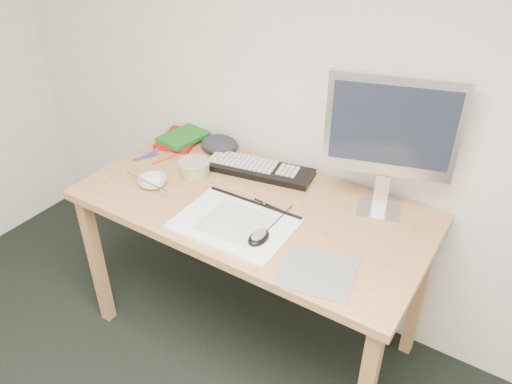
# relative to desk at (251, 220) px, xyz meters

# --- Properties ---
(desk) EXTENTS (1.40, 0.70, 0.75)m
(desk) POSITION_rel_desk_xyz_m (0.00, 0.00, 0.00)
(desk) COLOR tan
(desk) RESTS_ON ground
(mousepad) EXTENTS (0.28, 0.26, 0.00)m
(mousepad) POSITION_rel_desk_xyz_m (0.40, -0.22, 0.08)
(mousepad) COLOR gray
(mousepad) RESTS_ON desk
(sketchpad) EXTENTS (0.44, 0.32, 0.01)m
(sketchpad) POSITION_rel_desk_xyz_m (0.03, -0.16, 0.09)
(sketchpad) COLOR white
(sketchpad) RESTS_ON desk
(keyboard) EXTENTS (0.49, 0.23, 0.03)m
(keyboard) POSITION_rel_desk_xyz_m (-0.10, 0.22, 0.10)
(keyboard) COLOR black
(keyboard) RESTS_ON desk
(monitor) EXTENTS (0.46, 0.18, 0.54)m
(monitor) POSITION_rel_desk_xyz_m (0.44, 0.23, 0.42)
(monitor) COLOR silver
(monitor) RESTS_ON desk
(mouse) EXTENTS (0.07, 0.11, 0.04)m
(mouse) POSITION_rel_desk_xyz_m (0.16, -0.19, 0.11)
(mouse) COLOR black
(mouse) RESTS_ON sketchpad
(rice_bowl) EXTENTS (0.14, 0.14, 0.04)m
(rice_bowl) POSITION_rel_desk_xyz_m (-0.42, -0.12, 0.10)
(rice_bowl) COLOR silver
(rice_bowl) RESTS_ON desk
(chopsticks) EXTENTS (0.25, 0.04, 0.02)m
(chopsticks) POSITION_rel_desk_xyz_m (-0.41, -0.15, 0.12)
(chopsticks) COLOR silver
(chopsticks) RESTS_ON rice_bowl
(fruit_tub) EXTENTS (0.17, 0.17, 0.07)m
(fruit_tub) POSITION_rel_desk_xyz_m (-0.32, 0.05, 0.12)
(fruit_tub) COLOR #E4EB52
(fruit_tub) RESTS_ON desk
(book_red) EXTENTS (0.23, 0.27, 0.02)m
(book_red) POSITION_rel_desk_xyz_m (-0.58, 0.25, 0.09)
(book_red) COLOR maroon
(book_red) RESTS_ON desk
(book_green) EXTENTS (0.19, 0.24, 0.02)m
(book_green) POSITION_rel_desk_xyz_m (-0.55, 0.25, 0.12)
(book_green) COLOR #1A681C
(book_green) RESTS_ON book_red
(cloth_lump) EXTENTS (0.16, 0.13, 0.06)m
(cloth_lump) POSITION_rel_desk_xyz_m (-0.36, 0.28, 0.11)
(cloth_lump) COLOR #24272C
(cloth_lump) RESTS_ON desk
(pencil_pink) EXTENTS (0.17, 0.02, 0.01)m
(pencil_pink) POSITION_rel_desk_xyz_m (-0.04, 0.04, 0.09)
(pencil_pink) COLOR pink
(pencil_pink) RESTS_ON desk
(pencil_tan) EXTENTS (0.13, 0.10, 0.01)m
(pencil_tan) POSITION_rel_desk_xyz_m (0.01, 0.05, 0.09)
(pencil_tan) COLOR tan
(pencil_tan) RESTS_ON desk
(pencil_black) EXTENTS (0.16, 0.02, 0.01)m
(pencil_black) POSITION_rel_desk_xyz_m (0.08, 0.02, 0.09)
(pencil_black) COLOR black
(pencil_black) RESTS_ON desk
(marker_blue) EXTENTS (0.06, 0.11, 0.01)m
(marker_blue) POSITION_rel_desk_xyz_m (-0.61, 0.04, 0.09)
(marker_blue) COLOR #1F31AC
(marker_blue) RESTS_ON desk
(marker_orange) EXTENTS (0.04, 0.12, 0.01)m
(marker_orange) POSITION_rel_desk_xyz_m (-0.52, 0.07, 0.09)
(marker_orange) COLOR #CB5617
(marker_orange) RESTS_ON desk
(marker_purple) EXTENTS (0.03, 0.14, 0.01)m
(marker_purple) POSITION_rel_desk_xyz_m (-0.61, 0.07, 0.09)
(marker_purple) COLOR purple
(marker_purple) RESTS_ON desk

